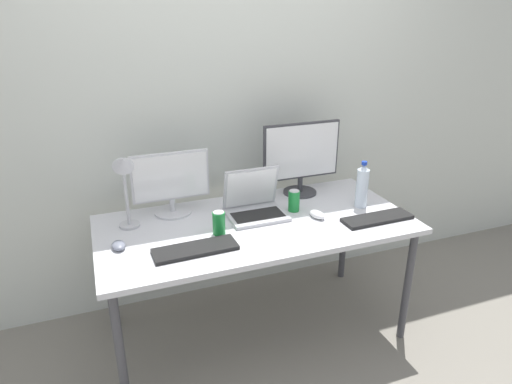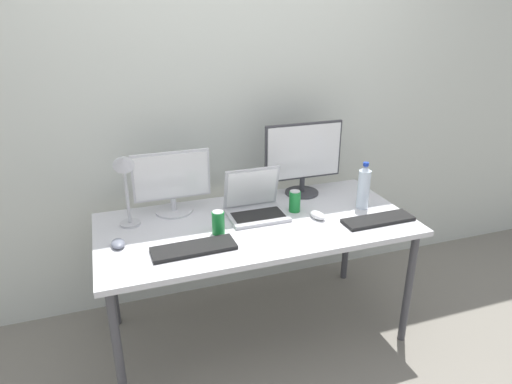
# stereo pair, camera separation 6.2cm
# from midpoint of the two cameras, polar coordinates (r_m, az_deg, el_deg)

# --- Properties ---
(ground_plane) EXTENTS (16.00, 16.00, 0.00)m
(ground_plane) POSITION_cam_midpoint_polar(r_m,az_deg,el_deg) (2.92, -0.64, -16.91)
(ground_plane) COLOR gray
(wall_back) EXTENTS (7.00, 0.08, 2.60)m
(wall_back) POSITION_cam_midpoint_polar(r_m,az_deg,el_deg) (2.88, -4.84, 11.26)
(wall_back) COLOR silver
(wall_back) RESTS_ON ground
(work_desk) EXTENTS (1.72, 0.82, 0.74)m
(work_desk) POSITION_cam_midpoint_polar(r_m,az_deg,el_deg) (2.55, -0.70, -4.95)
(work_desk) COLOR #424247
(work_desk) RESTS_ON ground
(monitor_left) EXTENTS (0.44, 0.22, 0.36)m
(monitor_left) POSITION_cam_midpoint_polar(r_m,az_deg,el_deg) (2.61, -11.26, 1.18)
(monitor_left) COLOR silver
(monitor_left) RESTS_ON work_desk
(monitor_center) EXTENTS (0.50, 0.21, 0.46)m
(monitor_center) POSITION_cam_midpoint_polar(r_m,az_deg,el_deg) (2.83, 5.07, 4.51)
(monitor_center) COLOR #38383D
(monitor_center) RESTS_ON work_desk
(laptop_silver) EXTENTS (0.32, 0.26, 0.27)m
(laptop_silver) POSITION_cam_midpoint_polar(r_m,az_deg,el_deg) (2.59, -0.89, -1.58)
(laptop_silver) COLOR #B7B7BC
(laptop_silver) RESTS_ON work_desk
(keyboard_main) EXTENTS (0.41, 0.13, 0.02)m
(keyboard_main) POSITION_cam_midpoint_polar(r_m,az_deg,el_deg) (2.62, 14.26, -3.22)
(keyboard_main) COLOR black
(keyboard_main) RESTS_ON work_desk
(keyboard_aux) EXTENTS (0.42, 0.16, 0.02)m
(keyboard_aux) POSITION_cam_midpoint_polar(r_m,az_deg,el_deg) (2.26, -8.38, -7.09)
(keyboard_aux) COLOR black
(keyboard_aux) RESTS_ON work_desk
(mouse_by_keyboard) EXTENTS (0.09, 0.12, 0.04)m
(mouse_by_keyboard) POSITION_cam_midpoint_polar(r_m,az_deg,el_deg) (2.58, 6.99, -2.82)
(mouse_by_keyboard) COLOR silver
(mouse_by_keyboard) RESTS_ON work_desk
(mouse_by_laptop) EXTENTS (0.07, 0.10, 0.03)m
(mouse_by_laptop) POSITION_cam_midpoint_polar(r_m,az_deg,el_deg) (2.36, -17.54, -6.39)
(mouse_by_laptop) COLOR slate
(mouse_by_laptop) RESTS_ON work_desk
(water_bottle) EXTENTS (0.07, 0.07, 0.28)m
(water_bottle) POSITION_cam_midpoint_polar(r_m,az_deg,el_deg) (2.73, 12.49, 0.74)
(water_bottle) COLOR silver
(water_bottle) RESTS_ON work_desk
(soda_can_near_keyboard) EXTENTS (0.07, 0.07, 0.13)m
(soda_can_near_keyboard) POSITION_cam_midpoint_polar(r_m,az_deg,el_deg) (2.38, -5.41, -3.89)
(soda_can_near_keyboard) COLOR #197F33
(soda_can_near_keyboard) RESTS_ON work_desk
(soda_can_by_laptop) EXTENTS (0.07, 0.07, 0.13)m
(soda_can_by_laptop) POSITION_cam_midpoint_polar(r_m,az_deg,el_deg) (2.64, 4.09, -1.10)
(soda_can_by_laptop) COLOR #197F33
(soda_can_by_laptop) RESTS_ON work_desk
(desk_lamp) EXTENTS (0.11, 0.18, 0.44)m
(desk_lamp) POSITION_cam_midpoint_polar(r_m,az_deg,el_deg) (2.42, -16.83, 1.76)
(desk_lamp) COLOR #B7B7BC
(desk_lamp) RESTS_ON work_desk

